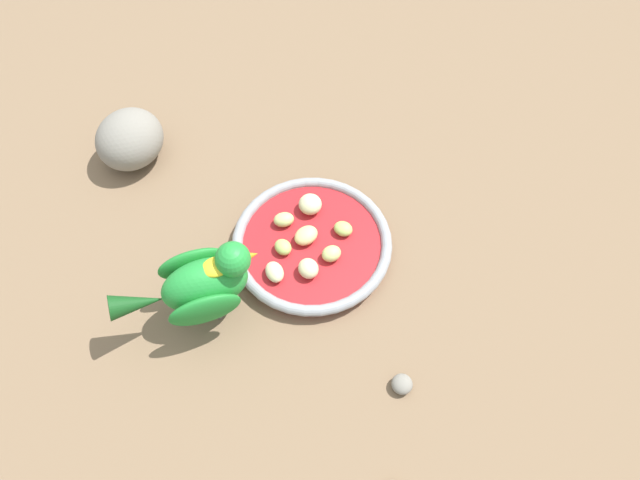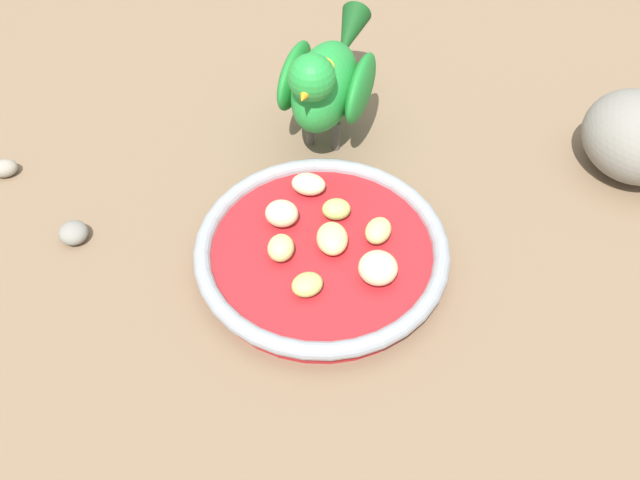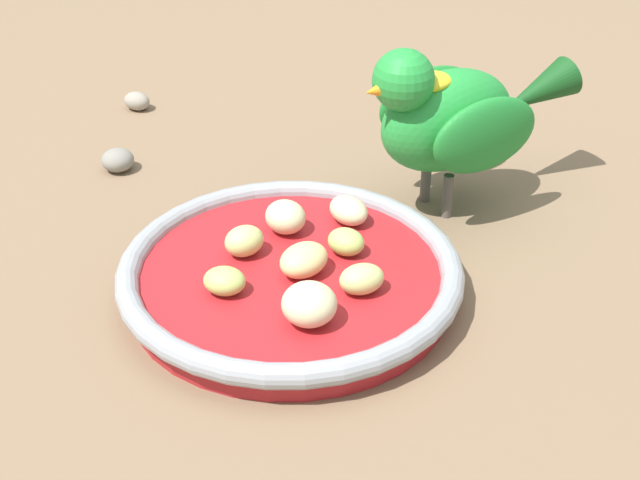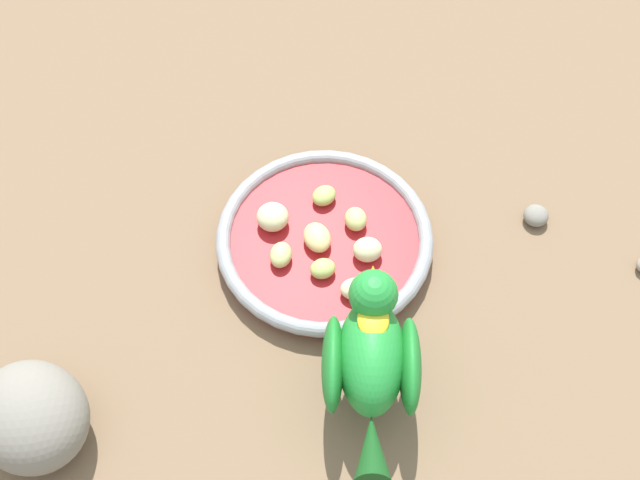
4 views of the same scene
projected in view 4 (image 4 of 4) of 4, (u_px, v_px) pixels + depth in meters
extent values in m
plane|color=#7A6047|center=(322.00, 272.00, 0.85)|extent=(4.00, 4.00, 0.00)
cylinder|color=#AD1E23|center=(325.00, 243.00, 0.86)|extent=(0.21, 0.21, 0.02)
torus|color=#93969B|center=(325.00, 238.00, 0.85)|extent=(0.23, 0.23, 0.02)
ellipsoid|color=#B2CC66|center=(323.00, 269.00, 0.82)|extent=(0.03, 0.03, 0.02)
ellipsoid|color=#E5C67F|center=(317.00, 237.00, 0.84)|extent=(0.04, 0.05, 0.02)
ellipsoid|color=beige|center=(367.00, 250.00, 0.83)|extent=(0.04, 0.04, 0.02)
ellipsoid|color=beige|center=(356.00, 289.00, 0.81)|extent=(0.04, 0.04, 0.02)
ellipsoid|color=#C6D17A|center=(281.00, 255.00, 0.83)|extent=(0.04, 0.03, 0.02)
ellipsoid|color=beige|center=(273.00, 217.00, 0.85)|extent=(0.05, 0.05, 0.03)
ellipsoid|color=#B2CC66|center=(324.00, 196.00, 0.87)|extent=(0.03, 0.03, 0.02)
ellipsoid|color=#C6D17A|center=(353.00, 217.00, 0.85)|extent=(0.04, 0.04, 0.02)
cylinder|color=#59544C|center=(353.00, 375.00, 0.77)|extent=(0.01, 0.01, 0.04)
cylinder|color=#59544C|center=(383.00, 375.00, 0.77)|extent=(0.01, 0.01, 0.04)
ellipsoid|color=green|center=(371.00, 356.00, 0.72)|extent=(0.12, 0.11, 0.08)
ellipsoid|color=#1E7F2D|center=(333.00, 364.00, 0.72)|extent=(0.09, 0.07, 0.06)
ellipsoid|color=#1E7F2D|center=(410.00, 366.00, 0.72)|extent=(0.09, 0.07, 0.06)
cone|color=#144719|center=(372.00, 448.00, 0.68)|extent=(0.08, 0.07, 0.05)
sphere|color=green|center=(373.00, 294.00, 0.71)|extent=(0.06, 0.06, 0.04)
cone|color=orange|center=(373.00, 275.00, 0.73)|extent=(0.03, 0.02, 0.02)
ellipsoid|color=yellow|center=(373.00, 320.00, 0.71)|extent=(0.05, 0.04, 0.01)
ellipsoid|color=gray|center=(32.00, 417.00, 0.73)|extent=(0.12, 0.12, 0.08)
ellipsoid|color=gray|center=(536.00, 216.00, 0.88)|extent=(0.04, 0.04, 0.02)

